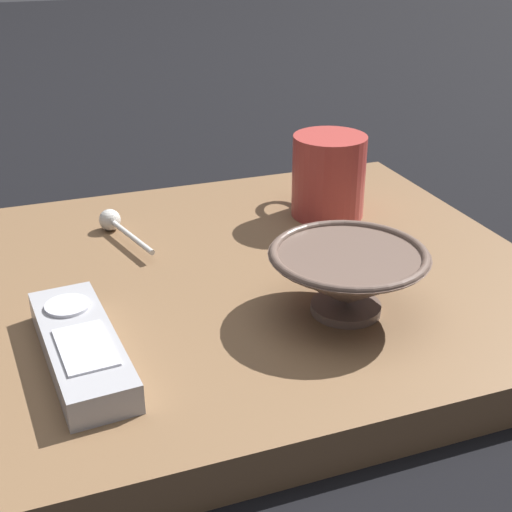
{
  "coord_description": "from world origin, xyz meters",
  "views": [
    {
      "loc": [
        0.21,
        0.61,
        0.37
      ],
      "look_at": [
        -0.01,
        0.01,
        0.06
      ],
      "focal_mm": 49.61,
      "sensor_mm": 36.0,
      "label": 1
    }
  ],
  "objects_px": {
    "cereal_bowl": "(348,277)",
    "coffee_mug": "(328,175)",
    "teaspoon": "(114,223)",
    "tv_remote_near": "(81,347)"
  },
  "relations": [
    {
      "from": "cereal_bowl",
      "to": "coffee_mug",
      "type": "distance_m",
      "value": 0.24
    },
    {
      "from": "teaspoon",
      "to": "tv_remote_near",
      "type": "xyz_separation_m",
      "value": [
        0.07,
        0.25,
        0.0
      ]
    },
    {
      "from": "teaspoon",
      "to": "tv_remote_near",
      "type": "distance_m",
      "value": 0.26
    },
    {
      "from": "teaspoon",
      "to": "cereal_bowl",
      "type": "bearing_deg",
      "value": 124.0
    },
    {
      "from": "coffee_mug",
      "to": "cereal_bowl",
      "type": "bearing_deg",
      "value": 69.18
    },
    {
      "from": "cereal_bowl",
      "to": "teaspoon",
      "type": "bearing_deg",
      "value": -56.0
    },
    {
      "from": "cereal_bowl",
      "to": "coffee_mug",
      "type": "xyz_separation_m",
      "value": [
        -0.08,
        -0.22,
        0.01
      ]
    },
    {
      "from": "cereal_bowl",
      "to": "tv_remote_near",
      "type": "height_order",
      "value": "cereal_bowl"
    },
    {
      "from": "cereal_bowl",
      "to": "coffee_mug",
      "type": "height_order",
      "value": "coffee_mug"
    },
    {
      "from": "cereal_bowl",
      "to": "coffee_mug",
      "type": "bearing_deg",
      "value": -110.82
    }
  ]
}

